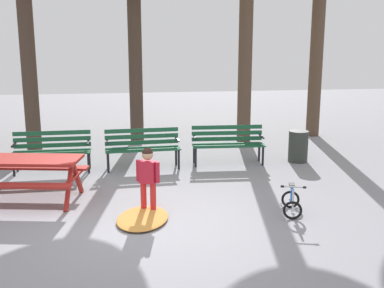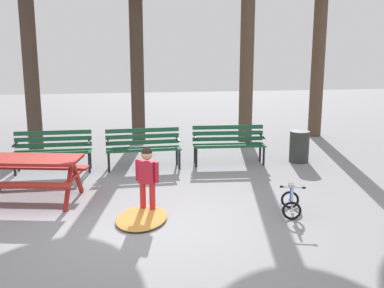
{
  "view_description": "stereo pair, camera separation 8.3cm",
  "coord_description": "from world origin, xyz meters",
  "px_view_note": "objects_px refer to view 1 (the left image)",
  "views": [
    {
      "loc": [
        -0.29,
        -6.85,
        2.77
      ],
      "look_at": [
        0.99,
        1.68,
        0.85
      ],
      "focal_mm": 44.65,
      "sensor_mm": 36.0,
      "label": 1
    },
    {
      "loc": [
        -0.21,
        -6.86,
        2.77
      ],
      "look_at": [
        0.99,
        1.68,
        0.85
      ],
      "focal_mm": 44.65,
      "sensor_mm": 36.0,
      "label": 2
    }
  ],
  "objects_px": {
    "park_bench_left": "(143,145)",
    "park_bench_right": "(228,141)",
    "kids_bicycle": "(292,202)",
    "picnic_table": "(27,168)",
    "park_bench_far_left": "(52,148)",
    "child_standing": "(148,174)",
    "trash_bin": "(298,146)"
  },
  "relations": [
    {
      "from": "park_bench_left",
      "to": "trash_bin",
      "type": "relative_size",
      "value": 2.27
    },
    {
      "from": "picnic_table",
      "to": "child_standing",
      "type": "bearing_deg",
      "value": -22.84
    },
    {
      "from": "park_bench_left",
      "to": "child_standing",
      "type": "distance_m",
      "value": 2.74
    },
    {
      "from": "park_bench_left",
      "to": "park_bench_right",
      "type": "height_order",
      "value": "same"
    },
    {
      "from": "child_standing",
      "to": "park_bench_left",
      "type": "bearing_deg",
      "value": 89.12
    },
    {
      "from": "trash_bin",
      "to": "park_bench_far_left",
      "type": "bearing_deg",
      "value": -179.68
    },
    {
      "from": "park_bench_left",
      "to": "child_standing",
      "type": "xyz_separation_m",
      "value": [
        -0.04,
        -2.74,
        0.13
      ]
    },
    {
      "from": "kids_bicycle",
      "to": "trash_bin",
      "type": "bearing_deg",
      "value": 67.61
    },
    {
      "from": "park_bench_right",
      "to": "trash_bin",
      "type": "height_order",
      "value": "park_bench_right"
    },
    {
      "from": "park_bench_right",
      "to": "kids_bicycle",
      "type": "xyz_separation_m",
      "value": [
        0.32,
        -3.25,
        -0.31
      ]
    },
    {
      "from": "park_bench_far_left",
      "to": "park_bench_right",
      "type": "relative_size",
      "value": 0.99
    },
    {
      "from": "picnic_table",
      "to": "trash_bin",
      "type": "bearing_deg",
      "value": 18.89
    },
    {
      "from": "park_bench_left",
      "to": "park_bench_right",
      "type": "relative_size",
      "value": 1.0
    },
    {
      "from": "park_bench_right",
      "to": "child_standing",
      "type": "distance_m",
      "value": 3.45
    },
    {
      "from": "park_bench_left",
      "to": "park_bench_right",
      "type": "xyz_separation_m",
      "value": [
        1.91,
        0.1,
        0.0
      ]
    },
    {
      "from": "picnic_table",
      "to": "park_bench_far_left",
      "type": "height_order",
      "value": "park_bench_far_left"
    },
    {
      "from": "park_bench_far_left",
      "to": "trash_bin",
      "type": "distance_m",
      "value": 5.44
    },
    {
      "from": "picnic_table",
      "to": "park_bench_right",
      "type": "relative_size",
      "value": 1.25
    },
    {
      "from": "child_standing",
      "to": "kids_bicycle",
      "type": "bearing_deg",
      "value": -10.14
    },
    {
      "from": "picnic_table",
      "to": "park_bench_far_left",
      "type": "xyz_separation_m",
      "value": [
        0.16,
        1.88,
        -0.08
      ]
    },
    {
      "from": "picnic_table",
      "to": "kids_bicycle",
      "type": "distance_m",
      "value": 4.48
    },
    {
      "from": "kids_bicycle",
      "to": "park_bench_left",
      "type": "bearing_deg",
      "value": 125.35
    },
    {
      "from": "picnic_table",
      "to": "park_bench_far_left",
      "type": "relative_size",
      "value": 1.26
    },
    {
      "from": "picnic_table",
      "to": "trash_bin",
      "type": "xyz_separation_m",
      "value": [
        5.59,
        1.91,
        -0.24
      ]
    },
    {
      "from": "picnic_table",
      "to": "park_bench_far_left",
      "type": "bearing_deg",
      "value": 85.19
    },
    {
      "from": "park_bench_right",
      "to": "trash_bin",
      "type": "bearing_deg",
      "value": -2.79
    },
    {
      "from": "trash_bin",
      "to": "park_bench_right",
      "type": "bearing_deg",
      "value": 177.21
    },
    {
      "from": "park_bench_far_left",
      "to": "picnic_table",
      "type": "bearing_deg",
      "value": -94.81
    },
    {
      "from": "park_bench_far_left",
      "to": "kids_bicycle",
      "type": "distance_m",
      "value": 5.19
    },
    {
      "from": "park_bench_right",
      "to": "child_standing",
      "type": "relative_size",
      "value": 1.5
    },
    {
      "from": "kids_bicycle",
      "to": "park_bench_far_left",
      "type": "bearing_deg",
      "value": 142.76
    },
    {
      "from": "kids_bicycle",
      "to": "trash_bin",
      "type": "xyz_separation_m",
      "value": [
        1.31,
        3.17,
        0.16
      ]
    }
  ]
}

